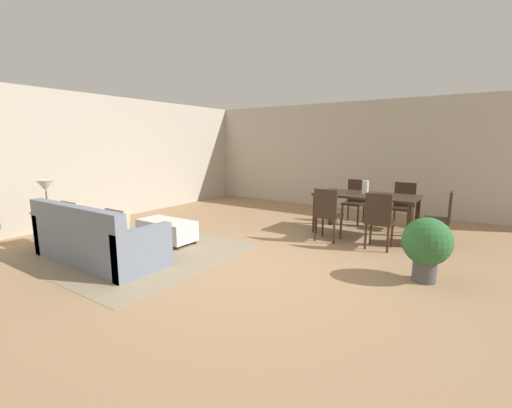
{
  "coord_description": "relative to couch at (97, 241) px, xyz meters",
  "views": [
    {
      "loc": [
        2.56,
        -3.67,
        1.69
      ],
      "look_at": [
        -0.63,
        1.02,
        0.68
      ],
      "focal_mm": 24.12,
      "sensor_mm": 36.0,
      "label": 1
    }
  ],
  "objects": [
    {
      "name": "ottoman_table",
      "position": [
        0.11,
        1.21,
        -0.07
      ],
      "size": [
        1.02,
        0.5,
        0.39
      ],
      "color": "silver",
      "rests_on": "ground_plane"
    },
    {
      "name": "wall_back",
      "position": [
        2.02,
        6.02,
        1.05
      ],
      "size": [
        9.0,
        0.12,
        2.7
      ],
      "primitive_type": "cube",
      "color": "#BCB2A0",
      "rests_on": "ground_plane"
    },
    {
      "name": "dining_table",
      "position": [
        2.75,
        3.63,
        0.37
      ],
      "size": [
        1.77,
        0.9,
        0.76
      ],
      "color": "#332319",
      "rests_on": "ground_plane"
    },
    {
      "name": "dining_chair_far_right",
      "position": [
        3.24,
        4.46,
        0.22
      ],
      "size": [
        0.42,
        0.42,
        0.92
      ],
      "color": "#332319",
      "rests_on": "ground_plane"
    },
    {
      "name": "potted_plant",
      "position": [
        4.03,
        1.84,
        0.18
      ],
      "size": [
        0.58,
        0.58,
        0.8
      ],
      "color": "#4C4C51",
      "rests_on": "ground_plane"
    },
    {
      "name": "ground_plane",
      "position": [
        2.02,
        1.02,
        -0.3
      ],
      "size": [
        10.8,
        10.8,
        0.0
      ],
      "primitive_type": "plane",
      "color": "#9E7A56"
    },
    {
      "name": "dining_chair_near_right",
      "position": [
        3.2,
        2.82,
        0.22
      ],
      "size": [
        0.42,
        0.42,
        0.92
      ],
      "color": "#332319",
      "rests_on": "ground_plane"
    },
    {
      "name": "dining_chair_near_left",
      "position": [
        2.34,
        2.82,
        0.22
      ],
      "size": [
        0.41,
        0.41,
        0.92
      ],
      "color": "#332319",
      "rests_on": "ground_plane"
    },
    {
      "name": "table_lamp",
      "position": [
        -1.35,
        -0.0,
        0.69
      ],
      "size": [
        0.26,
        0.26,
        0.53
      ],
      "color": "brown",
      "rests_on": "side_table"
    },
    {
      "name": "side_table",
      "position": [
        -1.35,
        -0.0,
        0.15
      ],
      "size": [
        0.4,
        0.4,
        0.57
      ],
      "color": "olive",
      "rests_on": "ground_plane"
    },
    {
      "name": "couch",
      "position": [
        0.0,
        0.0,
        0.0
      ],
      "size": [
        2.11,
        0.85,
        0.86
      ],
      "color": "slate",
      "rests_on": "ground_plane"
    },
    {
      "name": "dining_chair_head_east",
      "position": [
        4.01,
        3.64,
        0.22
      ],
      "size": [
        0.42,
        0.42,
        0.92
      ],
      "color": "#332319",
      "rests_on": "ground_plane"
    },
    {
      "name": "dining_chair_far_left",
      "position": [
        2.28,
        4.46,
        0.22
      ],
      "size": [
        0.41,
        0.41,
        0.92
      ],
      "color": "#332319",
      "rests_on": "ground_plane"
    },
    {
      "name": "area_rug",
      "position": [
        0.05,
        0.63,
        -0.29
      ],
      "size": [
        3.0,
        2.8,
        0.01
      ],
      "primitive_type": "cube",
      "color": "gray",
      "rests_on": "ground_plane"
    },
    {
      "name": "vase_centerpiece",
      "position": [
        2.71,
        3.68,
        0.58
      ],
      "size": [
        0.12,
        0.12,
        0.24
      ],
      "primitive_type": "cylinder",
      "color": "silver",
      "rests_on": "dining_table"
    },
    {
      "name": "wall_left",
      "position": [
        -2.48,
        1.52,
        1.05
      ],
      "size": [
        0.12,
        11.0,
        2.7
      ],
      "primitive_type": "cube",
      "color": "#BCB2A0",
      "rests_on": "ground_plane"
    }
  ]
}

